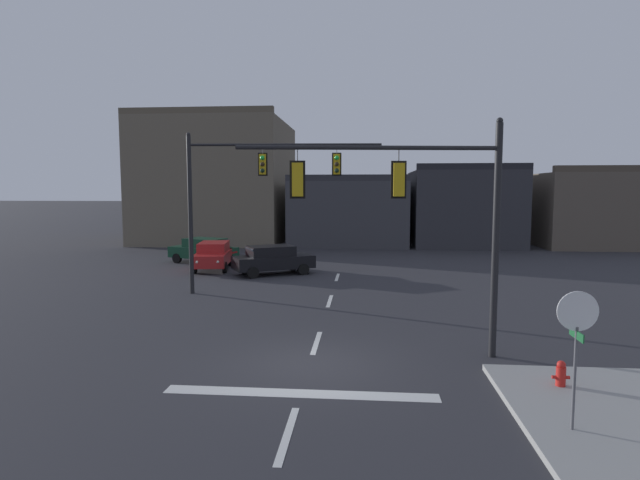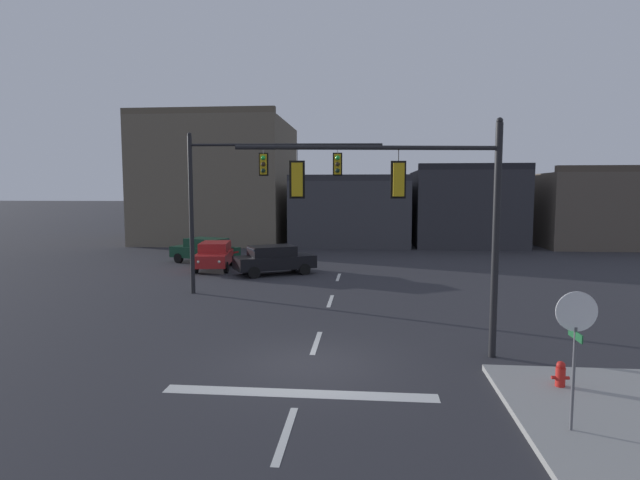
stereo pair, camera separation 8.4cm
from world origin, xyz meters
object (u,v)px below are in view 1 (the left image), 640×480
(car_lot_nearside, at_px, (273,259))
(car_lot_middle, at_px, (214,255))
(car_lot_farside, at_px, (204,250))
(fire_hydrant, at_px, (561,378))
(signal_mast_far_side, at_px, (245,184))
(stop_sign, at_px, (577,327))
(signal_mast_near_side, at_px, (421,202))

(car_lot_nearside, relative_size, car_lot_middle, 1.02)
(car_lot_farside, height_order, fire_hydrant, car_lot_farside)
(signal_mast_far_side, xyz_separation_m, stop_sign, (9.34, -12.85, -2.83))
(signal_mast_far_side, xyz_separation_m, car_lot_nearside, (0.25, 5.37, -4.12))
(signal_mast_far_side, bearing_deg, fire_hydrant, -46.84)
(car_lot_nearside, height_order, car_lot_middle, same)
(signal_mast_far_side, distance_m, car_lot_nearside, 6.77)
(fire_hydrant, bearing_deg, signal_mast_near_side, 143.92)
(signal_mast_far_side, xyz_separation_m, car_lot_farside, (-4.99, 9.41, -4.12))
(stop_sign, xyz_separation_m, car_lot_middle, (-12.94, 19.81, -1.29))
(car_lot_middle, distance_m, car_lot_farside, 2.82)
(car_lot_middle, relative_size, car_lot_farside, 0.97)
(signal_mast_near_side, height_order, stop_sign, signal_mast_near_side)
(stop_sign, relative_size, fire_hydrant, 3.77)
(signal_mast_near_side, relative_size, car_lot_middle, 1.56)
(signal_mast_far_side, distance_m, car_lot_farside, 11.42)
(signal_mast_near_side, distance_m, stop_sign, 5.56)
(car_lot_middle, bearing_deg, signal_mast_far_side, -62.62)
(signal_mast_near_side, bearing_deg, car_lot_nearside, 115.77)
(stop_sign, bearing_deg, signal_mast_near_side, 118.66)
(signal_mast_far_side, height_order, car_lot_middle, signal_mast_far_side)
(stop_sign, bearing_deg, car_lot_farside, 122.76)
(signal_mast_far_side, height_order, car_lot_nearside, signal_mast_far_side)
(signal_mast_far_side, height_order, fire_hydrant, signal_mast_far_side)
(car_lot_middle, distance_m, fire_hydrant, 22.19)
(signal_mast_near_side, distance_m, fire_hydrant, 5.53)
(car_lot_farside, bearing_deg, stop_sign, -57.24)
(signal_mast_far_side, xyz_separation_m, car_lot_middle, (-3.60, 6.96, -4.12))
(signal_mast_near_side, distance_m, car_lot_farside, 21.68)
(car_lot_nearside, bearing_deg, signal_mast_near_side, -64.23)
(car_lot_nearside, distance_m, car_lot_middle, 4.17)
(stop_sign, height_order, fire_hydrant, stop_sign)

